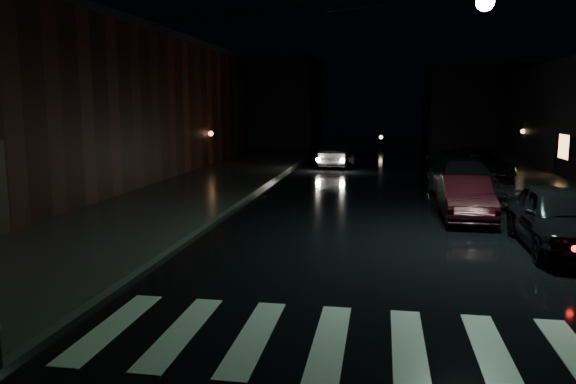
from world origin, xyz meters
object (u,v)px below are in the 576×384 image
at_px(parked_car_a, 560,218).
at_px(parked_car_d, 476,164).
at_px(parked_car_b, 465,198).
at_px(parked_car_c, 463,179).
at_px(oncoming_car, 337,155).

height_order(parked_car_a, parked_car_d, parked_car_a).
distance_m(parked_car_b, parked_car_d, 9.82).
relative_size(parked_car_b, parked_car_c, 0.78).
bearing_deg(parked_car_b, parked_car_c, 84.15).
xyz_separation_m(parked_car_a, parked_car_b, (-1.80, 3.64, -0.13)).
xyz_separation_m(parked_car_a, oncoming_car, (-7.10, 18.42, -0.09)).
height_order(parked_car_b, oncoming_car, oncoming_car).
xyz_separation_m(parked_car_c, oncoming_car, (-5.75, 10.74, -0.05)).
bearing_deg(parked_car_d, parked_car_a, -93.60).
relative_size(parked_car_a, oncoming_car, 1.09).
relative_size(parked_car_c, oncoming_car, 1.21).
height_order(parked_car_b, parked_car_c, parked_car_c).
distance_m(parked_car_a, oncoming_car, 19.74).
relative_size(parked_car_a, parked_car_c, 0.90).
bearing_deg(parked_car_b, oncoming_car, 110.24).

